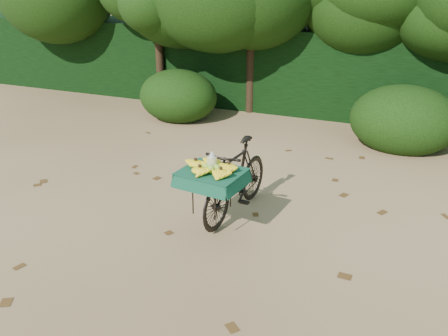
% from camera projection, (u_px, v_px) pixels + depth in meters
% --- Properties ---
extents(ground, '(80.00, 80.00, 0.00)m').
position_uv_depth(ground, '(234.00, 247.00, 5.44)').
color(ground, tan).
rests_on(ground, ground).
extents(vendor_bicycle, '(0.77, 1.76, 0.99)m').
position_uv_depth(vendor_bicycle, '(235.00, 179.00, 5.99)').
color(vendor_bicycle, black).
rests_on(vendor_bicycle, ground).
extents(hedge_backdrop, '(26.00, 1.80, 1.80)m').
position_uv_depth(hedge_backdrop, '(340.00, 71.00, 10.46)').
color(hedge_backdrop, black).
rests_on(hedge_backdrop, ground).
extents(tree_row, '(14.50, 2.00, 4.00)m').
position_uv_depth(tree_row, '(306.00, 21.00, 9.59)').
color(tree_row, black).
rests_on(tree_row, ground).
extents(bush_clumps, '(8.80, 1.70, 0.90)m').
position_uv_depth(bush_clumps, '(346.00, 117.00, 8.75)').
color(bush_clumps, black).
rests_on(bush_clumps, ground).
extents(leaf_litter, '(7.00, 7.30, 0.01)m').
position_uv_depth(leaf_litter, '(253.00, 221.00, 5.99)').
color(leaf_litter, '#4E3014').
rests_on(leaf_litter, ground).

